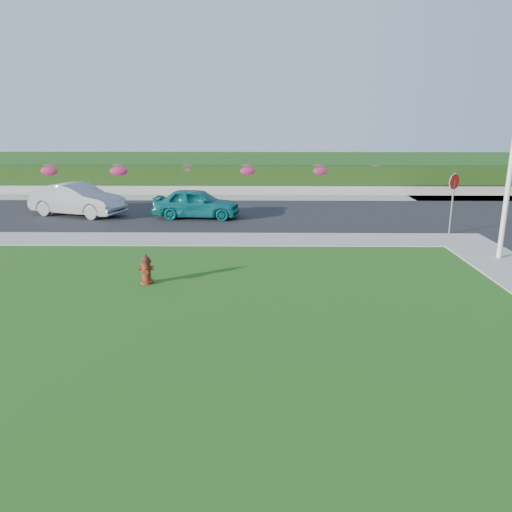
{
  "coord_description": "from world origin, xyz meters",
  "views": [
    {
      "loc": [
        -0.42,
        -9.04,
        4.35
      ],
      "look_at": [
        -0.58,
        3.47,
        0.9
      ],
      "focal_mm": 35.0,
      "sensor_mm": 36.0,
      "label": 1
    }
  ],
  "objects_px": {
    "fire_hydrant": "(146,270)",
    "stop_sign": "(454,190)",
    "utility_pole": "(511,169)",
    "sedan_silver": "(77,200)",
    "sedan_teal": "(197,203)"
  },
  "relations": [
    {
      "from": "fire_hydrant",
      "to": "utility_pole",
      "type": "bearing_deg",
      "value": 6.21
    },
    {
      "from": "utility_pole",
      "to": "stop_sign",
      "type": "relative_size",
      "value": 2.4
    },
    {
      "from": "fire_hydrant",
      "to": "stop_sign",
      "type": "relative_size",
      "value": 0.34
    },
    {
      "from": "fire_hydrant",
      "to": "stop_sign",
      "type": "xyz_separation_m",
      "value": [
        10.42,
        6.09,
        1.36
      ]
    },
    {
      "from": "fire_hydrant",
      "to": "stop_sign",
      "type": "distance_m",
      "value": 12.15
    },
    {
      "from": "fire_hydrant",
      "to": "sedan_teal",
      "type": "distance_m",
      "value": 9.19
    },
    {
      "from": "sedan_teal",
      "to": "utility_pole",
      "type": "height_order",
      "value": "utility_pole"
    },
    {
      "from": "sedan_teal",
      "to": "utility_pole",
      "type": "bearing_deg",
      "value": -117.8
    },
    {
      "from": "sedan_silver",
      "to": "utility_pole",
      "type": "height_order",
      "value": "utility_pole"
    },
    {
      "from": "fire_hydrant",
      "to": "stop_sign",
      "type": "bearing_deg",
      "value": 22.85
    },
    {
      "from": "sedan_silver",
      "to": "utility_pole",
      "type": "xyz_separation_m",
      "value": [
        16.11,
        -7.08,
        2.09
      ]
    },
    {
      "from": "stop_sign",
      "to": "sedan_silver",
      "type": "bearing_deg",
      "value": 154.17
    },
    {
      "from": "fire_hydrant",
      "to": "utility_pole",
      "type": "height_order",
      "value": "utility_pole"
    },
    {
      "from": "stop_sign",
      "to": "utility_pole",
      "type": "bearing_deg",
      "value": -97.27
    },
    {
      "from": "sedan_silver",
      "to": "fire_hydrant",
      "type": "bearing_deg",
      "value": -132.11
    }
  ]
}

